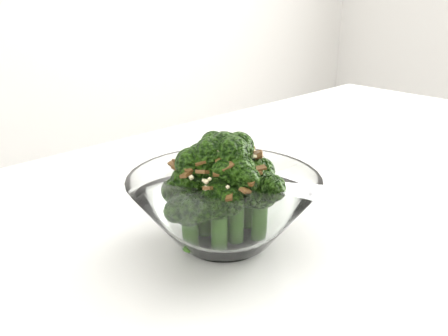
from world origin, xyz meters
TOP-DOWN VIEW (x-y plane):
  - table at (-0.05, -0.11)m, footprint 1.34×1.03m
  - broccoli_dish at (-0.28, -0.14)m, footprint 0.19×0.19m

SIDE VIEW (x-z plane):
  - table at x=-0.05m, z-range 0.31..1.06m
  - broccoli_dish at x=-0.28m, z-range 0.74..0.86m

